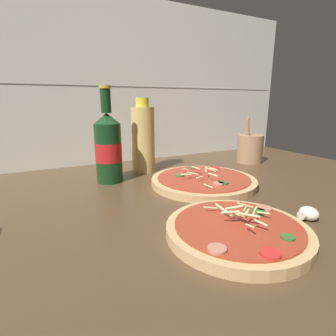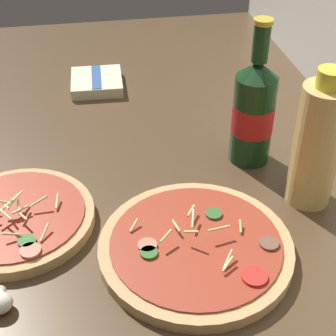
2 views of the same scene
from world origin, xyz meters
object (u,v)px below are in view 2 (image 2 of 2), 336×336
(pizza_near, at_px, (17,219))
(dish_towel, at_px, (97,82))
(oil_bottle, at_px, (317,144))
(pizza_far, at_px, (196,247))
(beer_bottle, at_px, (253,111))

(pizza_near, relative_size, dish_towel, 1.89)
(pizza_near, relative_size, oil_bottle, 1.04)
(pizza_near, bearing_deg, pizza_far, 67.24)
(beer_bottle, bearing_deg, dish_towel, -142.20)
(dish_towel, bearing_deg, oil_bottle, 34.69)
(pizza_near, distance_m, oil_bottle, 0.48)
(pizza_far, height_order, beer_bottle, beer_bottle)
(oil_bottle, bearing_deg, pizza_near, -92.19)
(beer_bottle, bearing_deg, pizza_far, -34.03)
(dish_towel, bearing_deg, pizza_far, 11.17)
(pizza_far, xyz_separation_m, dish_towel, (-0.55, -0.11, 0.00))
(pizza_near, height_order, oil_bottle, oil_bottle)
(pizza_far, xyz_separation_m, oil_bottle, (-0.09, 0.21, 0.10))
(pizza_near, distance_m, pizza_far, 0.28)
(pizza_far, height_order, dish_towel, pizza_far)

